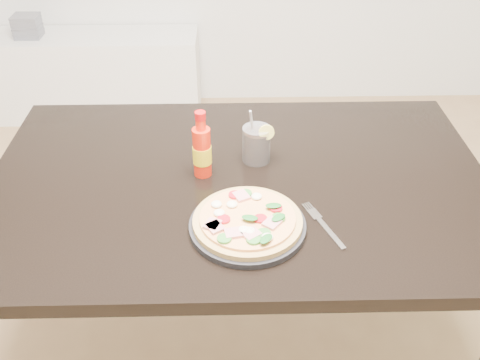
{
  "coord_description": "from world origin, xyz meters",
  "views": [
    {
      "loc": [
        0.08,
        -0.93,
        1.62
      ],
      "look_at": [
        0.11,
        0.16,
        0.83
      ],
      "focal_mm": 40.0,
      "sensor_mm": 36.0,
      "label": 1
    }
  ],
  "objects_px": {
    "plate": "(247,226)",
    "pizza": "(247,220)",
    "fork": "(322,224)",
    "cola_cup": "(256,145)",
    "hot_sauce_bottle": "(202,151)",
    "media_console": "(82,75)",
    "dining_table": "(239,202)"
  },
  "relations": [
    {
      "from": "plate",
      "to": "pizza",
      "type": "relative_size",
      "value": 1.07
    },
    {
      "from": "fork",
      "to": "cola_cup",
      "type": "bearing_deg",
      "value": 95.13
    },
    {
      "from": "hot_sauce_bottle",
      "to": "cola_cup",
      "type": "relative_size",
      "value": 1.14
    },
    {
      "from": "hot_sauce_bottle",
      "to": "media_console",
      "type": "xyz_separation_m",
      "value": [
        -0.81,
        1.76,
        -0.58
      ]
    },
    {
      "from": "dining_table",
      "to": "media_console",
      "type": "relative_size",
      "value": 1.0
    },
    {
      "from": "dining_table",
      "to": "fork",
      "type": "bearing_deg",
      "value": -45.14
    },
    {
      "from": "pizza",
      "to": "dining_table",
      "type": "bearing_deg",
      "value": 94.09
    },
    {
      "from": "plate",
      "to": "hot_sauce_bottle",
      "type": "relative_size",
      "value": 1.46
    },
    {
      "from": "plate",
      "to": "media_console",
      "type": "xyz_separation_m",
      "value": [
        -0.92,
        2.0,
        -0.51
      ]
    },
    {
      "from": "hot_sauce_bottle",
      "to": "pizza",
      "type": "bearing_deg",
      "value": -64.0
    },
    {
      "from": "dining_table",
      "to": "media_console",
      "type": "xyz_separation_m",
      "value": [
        -0.91,
        1.79,
        -0.42
      ]
    },
    {
      "from": "plate",
      "to": "hot_sauce_bottle",
      "type": "bearing_deg",
      "value": 116.31
    },
    {
      "from": "plate",
      "to": "fork",
      "type": "bearing_deg",
      "value": 2.95
    },
    {
      "from": "pizza",
      "to": "fork",
      "type": "relative_size",
      "value": 1.48
    },
    {
      "from": "plate",
      "to": "media_console",
      "type": "height_order",
      "value": "plate"
    },
    {
      "from": "cola_cup",
      "to": "media_console",
      "type": "bearing_deg",
      "value": 119.53
    },
    {
      "from": "pizza",
      "to": "media_console",
      "type": "distance_m",
      "value": 2.27
    },
    {
      "from": "pizza",
      "to": "cola_cup",
      "type": "relative_size",
      "value": 1.55
    },
    {
      "from": "cola_cup",
      "to": "fork",
      "type": "xyz_separation_m",
      "value": [
        0.15,
        -0.3,
        -0.05
      ]
    },
    {
      "from": "media_console",
      "to": "hot_sauce_bottle",
      "type": "bearing_deg",
      "value": -65.42
    },
    {
      "from": "plate",
      "to": "fork",
      "type": "height_order",
      "value": "plate"
    },
    {
      "from": "dining_table",
      "to": "plate",
      "type": "xyz_separation_m",
      "value": [
        0.02,
        -0.21,
        0.09
      ]
    },
    {
      "from": "pizza",
      "to": "hot_sauce_bottle",
      "type": "relative_size",
      "value": 1.36
    },
    {
      "from": "cola_cup",
      "to": "media_console",
      "type": "xyz_separation_m",
      "value": [
        -0.96,
        1.69,
        -0.55
      ]
    },
    {
      "from": "dining_table",
      "to": "media_console",
      "type": "height_order",
      "value": "dining_table"
    },
    {
      "from": "plate",
      "to": "hot_sauce_bottle",
      "type": "distance_m",
      "value": 0.27
    },
    {
      "from": "hot_sauce_bottle",
      "to": "cola_cup",
      "type": "bearing_deg",
      "value": 24.37
    },
    {
      "from": "dining_table",
      "to": "hot_sauce_bottle",
      "type": "bearing_deg",
      "value": 167.01
    },
    {
      "from": "dining_table",
      "to": "media_console",
      "type": "distance_m",
      "value": 2.05
    },
    {
      "from": "hot_sauce_bottle",
      "to": "media_console",
      "type": "distance_m",
      "value": 2.02
    },
    {
      "from": "pizza",
      "to": "cola_cup",
      "type": "bearing_deg",
      "value": 83.14
    },
    {
      "from": "plate",
      "to": "pizza",
      "type": "bearing_deg",
      "value": -118.72
    }
  ]
}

